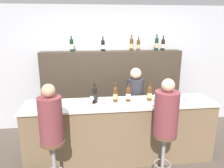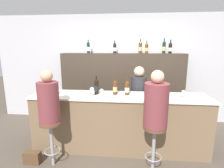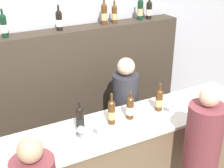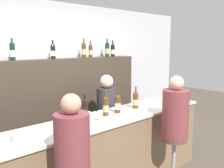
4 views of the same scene
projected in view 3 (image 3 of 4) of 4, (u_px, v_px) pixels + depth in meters
name	position (u px, v px, depth m)	size (l,w,h in m)	color
wall_back	(69.00, 54.00, 4.09)	(6.40, 0.05, 2.60)	#B2B2B7
bar_counter	(120.00, 164.00, 3.30)	(3.07, 0.63, 1.01)	brown
back_bar_cabinet	(77.00, 91.00, 4.10)	(2.88, 0.28, 1.69)	#382D23
wine_bottle_counter_0	(80.00, 119.00, 2.90)	(0.08, 0.08, 0.33)	black
wine_bottle_counter_1	(112.00, 112.00, 3.04)	(0.08, 0.08, 0.33)	#4C2D14
wine_bottle_counter_2	(130.00, 107.00, 3.13)	(0.08, 0.08, 0.30)	#4C2D14
wine_bottle_counter_3	(159.00, 100.00, 3.28)	(0.08, 0.08, 0.31)	#4C2D14
wine_bottle_backbar_0	(4.00, 26.00, 3.35)	(0.07, 0.07, 0.31)	black
wine_bottle_backbar_1	(59.00, 20.00, 3.61)	(0.08, 0.08, 0.29)	black
wine_bottle_backbar_2	(104.00, 14.00, 3.85)	(0.08, 0.08, 0.33)	#4C2D14
wine_bottle_backbar_3	(114.00, 14.00, 3.92)	(0.07, 0.07, 0.28)	#4C2D14
wine_bottle_backbar_4	(140.00, 9.00, 4.07)	(0.08, 0.08, 0.33)	black
wine_bottle_backbar_5	(149.00, 10.00, 4.14)	(0.08, 0.08, 0.31)	black
wine_glass_0	(81.00, 131.00, 2.77)	(0.07, 0.07, 0.16)	silver
wine_glass_1	(98.00, 128.00, 2.85)	(0.06, 0.06, 0.13)	silver
wine_glass_2	(172.00, 105.00, 3.20)	(0.07, 0.07, 0.16)	silver
wine_glass_3	(209.00, 96.00, 3.41)	(0.07, 0.07, 0.14)	silver
tasting_menu	(158.00, 122.00, 3.12)	(0.21, 0.30, 0.00)	white
guest_seated_right	(204.00, 133.00, 2.83)	(0.34, 0.34, 0.80)	brown
bartender	(125.00, 118.00, 3.82)	(0.31, 0.31, 1.46)	#28282D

